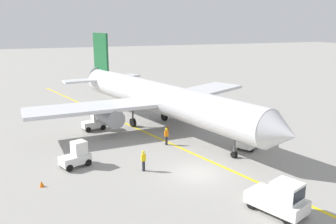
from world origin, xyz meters
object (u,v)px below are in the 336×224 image
Objects in this scene: airliner at (156,97)px; safety_cone_nose_right at (168,127)px; ground_crew_wing_walker at (166,136)px; belt_loader_forward_hold at (252,139)px; safety_cone_nose_left at (42,184)px; pushback_tug at (280,198)px; ground_crew_marshaller at (144,160)px; baggage_tug_by_cargo_door at (95,122)px; baggage_tug_near_wing at (77,156)px.

airliner is 3.65m from safety_cone_nose_right.
airliner is 6.91m from ground_crew_wing_walker.
safety_cone_nose_right is at bearing 123.77° from belt_loader_forward_hold.
belt_loader_forward_hold is at bearing -57.00° from airliner.
ground_crew_wing_walker reaches higher than safety_cone_nose_left.
ground_crew_marshaller is at bearing 123.72° from pushback_tug.
belt_loader_forward_hold reaches higher than safety_cone_nose_right.
safety_cone_nose_right is (7.59, -2.61, -0.71)m from baggage_tug_by_cargo_door.
baggage_tug_by_cargo_door is 1.53× the size of ground_crew_wing_walker.
safety_cone_nose_right is at bearing 34.31° from baggage_tug_near_wing.
airliner is at bearing 41.99° from baggage_tug_near_wing.
ground_crew_marshaller is at bearing -119.67° from safety_cone_nose_right.
safety_cone_nose_right is at bearing 37.23° from safety_cone_nose_left.
airliner is at bearing 93.34° from pushback_tug.
safety_cone_nose_left is (-5.84, -12.81, -0.71)m from baggage_tug_by_cargo_door.
safety_cone_nose_right is at bearing 68.47° from ground_crew_wing_walker.
belt_loader_forward_hold is at bearing 6.13° from safety_cone_nose_left.
belt_loader_forward_hold is at bearing -56.23° from safety_cone_nose_right.
baggage_tug_by_cargo_door is 14.10m from safety_cone_nose_left.
ground_crew_wing_walker reaches higher than safety_cone_nose_right.
ground_crew_marshaller is (-4.87, -11.57, -2.51)m from airliner.
belt_loader_forward_hold is at bearing 9.41° from ground_crew_marshaller.
safety_cone_nose_left is (-11.53, -5.40, -0.69)m from ground_crew_wing_walker.
airliner is 78.83× the size of safety_cone_nose_right.
ground_crew_wing_walker is at bearing -111.53° from safety_cone_nose_right.
baggage_tug_near_wing is 4.16m from safety_cone_nose_left.
pushback_tug is at bearing -88.91° from safety_cone_nose_right.
baggage_tug_by_cargo_door is (3.01, 9.85, 0.00)m from baggage_tug_near_wing.
ground_crew_wing_walker is (8.70, 2.43, -0.02)m from baggage_tug_near_wing.
ground_crew_wing_walker is at bearing 25.09° from safety_cone_nose_left.
ground_crew_marshaller is at bearing 1.30° from safety_cone_nose_left.
baggage_tug_by_cargo_door reaches higher than safety_cone_nose_right.
safety_cone_nose_right is at bearing 60.33° from ground_crew_marshaller.
safety_cone_nose_left is at bearing -178.70° from ground_crew_marshaller.
airliner is 12.78× the size of baggage_tug_near_wing.
ground_crew_marshaller is 3.86× the size of safety_cone_nose_right.
pushback_tug is 12.09m from belt_loader_forward_hold.
ground_crew_wing_walker is at bearing 15.60° from baggage_tug_near_wing.
baggage_tug_near_wing is 1.04× the size of baggage_tug_by_cargo_door.
ground_crew_marshaller is 6.47m from ground_crew_wing_walker.
baggage_tug_near_wing is at bearing 46.42° from safety_cone_nose_left.
belt_loader_forward_hold reaches higher than pushback_tug.
baggage_tug_near_wing reaches higher than safety_cone_nose_right.
safety_cone_nose_right is (-5.46, 8.17, -0.56)m from belt_loader_forward_hold.
ground_crew_marshaller is (-6.08, 9.10, -0.08)m from pushback_tug.
baggage_tug_by_cargo_door is at bearing 72.98° from baggage_tug_near_wing.
safety_cone_nose_right is (-0.36, 19.13, -0.77)m from pushback_tug.
pushback_tug is 0.82× the size of belt_loader_forward_hold.
ground_crew_wing_walker is 3.86× the size of safety_cone_nose_right.
ground_crew_marshaller is at bearing -81.57° from baggage_tug_by_cargo_door.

